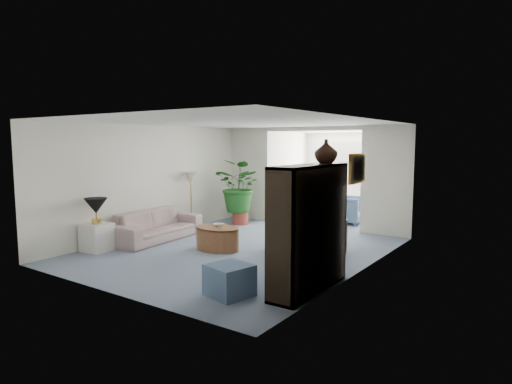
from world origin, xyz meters
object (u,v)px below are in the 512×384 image
Objects in this scene: framed_picture at (358,169)px; sunroom_chair_blue at (349,210)px; floor_lamp at (191,178)px; coffee_bowl at (219,225)px; coffee_cup at (220,227)px; plant_pot at (240,218)px; end_table at (97,237)px; side_table_dark at (331,237)px; entertainment_cabinet at (309,228)px; sofa at (156,225)px; table_lamp at (96,206)px; sunroom_table at (335,208)px; ottoman at (229,280)px; cabinet_urn at (326,151)px; coffee_table at (217,238)px; sunroom_chair_maroon at (299,205)px.

sunroom_chair_blue is (-1.83, 4.08, -1.34)m from framed_picture.
coffee_bowl is (1.87, -1.21, -0.77)m from floor_lamp.
coffee_cup is 0.25× the size of plant_pot.
side_table_dark reaches higher than end_table.
coffee_bowl is 2.95m from entertainment_cabinet.
plant_pot is at bearing 81.17° from end_table.
sofa is 2.76× the size of sunroom_chair_blue.
floor_lamp is (-0.06, 2.73, 0.36)m from table_lamp.
table_lamp reaches higher than sunroom_table.
end_table is 3.72m from ottoman.
coffee_bowl is at bearing 165.28° from cabinet_urn.
coffee_cup is 0.06× the size of entertainment_cabinet.
sofa is at bearing 81.57° from end_table.
ottoman is (-0.79, -0.83, -0.68)m from entertainment_cabinet.
entertainment_cabinet is at bearing -100.91° from framed_picture.
sofa reaches higher than end_table.
end_table is at bearing -142.69° from coffee_table.
framed_picture is 0.64× the size of sunroom_chair_maroon.
table_lamp is 4.39× the size of coffee_cup.
side_table_dark is 3.98m from sunroom_chair_maroon.
coffee_cup is at bearing 33.25° from table_lamp.
sunroom_table is (0.11, 5.03, -0.24)m from coffee_cup.
plant_pot is at bearing 117.28° from coffee_table.
sunroom_chair_maroon reaches higher than sunroom_table.
cabinet_urn is 5.25m from plant_pot.
floor_lamp is at bearing 145.71° from coffee_table.
side_table_dark is 2.31m from entertainment_cabinet.
floor_lamp is 5.05m from ottoman.
floor_lamp is 2.61m from coffee_cup.
plant_pot is at bearing -14.26° from sofa.
end_table is 4.54m from side_table_dark.
sunroom_chair_maroon is at bearing 120.42° from entertainment_cabinet.
framed_picture is 4.97m from plant_pot.
coffee_cup is at bearing -45.00° from coffee_bowl.
floor_lamp is 0.66× the size of ottoman.
side_table_dark is (2.00, 0.94, -0.15)m from coffee_bowl.
coffee_table is 2.91m from entertainment_cabinet.
coffee_bowl is 0.52× the size of plant_pot.
floor_lamp reaches higher than table_lamp.
coffee_cup is (0.15, -0.10, 0.27)m from coffee_table.
floor_lamp is 0.69× the size of sunroom_table.
floor_lamp is 1.73× the size of coffee_bowl.
ottoman is at bearing -40.89° from floor_lamp.
floor_lamp is 3.99m from side_table_dark.
table_lamp is at bearing 152.53° from sunroom_chair_blue.
table_lamp reaches higher than side_table_dark.
end_table is 2.60× the size of coffee_bowl.
sofa is at bearing 151.87° from ottoman.
table_lamp reaches higher than coffee_table.
entertainment_cabinet is 6.14m from sunroom_chair_maroon.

